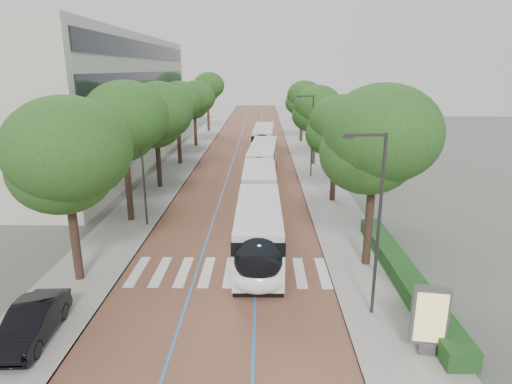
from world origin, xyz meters
TOP-DOWN VIEW (x-y plane):
  - ground at (0.00, 0.00)m, footprint 160.00×160.00m
  - road at (0.00, 40.00)m, footprint 11.00×140.00m
  - sidewalk_left at (-7.50, 40.00)m, footprint 4.00×140.00m
  - sidewalk_right at (7.50, 40.00)m, footprint 4.00×140.00m
  - kerb_left at (-5.60, 40.00)m, footprint 0.20×140.00m
  - kerb_right at (5.60, 40.00)m, footprint 0.20×140.00m
  - zebra_crossing at (0.20, 1.00)m, footprint 10.55×3.60m
  - lane_line_left at (-1.60, 40.00)m, footprint 0.12×126.00m
  - lane_line_right at (1.60, 40.00)m, footprint 0.12×126.00m
  - office_building at (-19.47, 28.00)m, footprint 18.11×40.00m
  - hedge at (9.10, 0.00)m, footprint 1.20×14.00m
  - streetlight_near at (6.62, -3.00)m, footprint 1.82×0.20m
  - streetlight_far at (6.62, 22.00)m, footprint 1.82×0.20m
  - lamp_post_left at (-6.10, 8.00)m, footprint 0.14×0.14m
  - trees_left at (-7.50, 22.43)m, footprint 6.11×60.59m
  - trees_right at (7.70, 19.68)m, footprint 5.93×47.50m
  - lead_bus at (1.71, 6.66)m, footprint 2.62×18.41m
  - bus_queued_0 at (1.95, 22.16)m, footprint 3.24×12.52m
  - bus_queued_1 at (2.06, 35.66)m, footprint 2.99×12.48m
  - ad_panel at (8.18, -5.75)m, footprint 1.35×0.59m
  - parked_car at (-7.22, -5.13)m, footprint 1.80×4.50m

SIDE VIEW (x-z plane):
  - ground at x=0.00m, z-range 0.00..0.00m
  - road at x=0.00m, z-range 0.00..0.02m
  - lane_line_left at x=-1.60m, z-range 0.02..0.03m
  - lane_line_right at x=1.60m, z-range 0.02..0.03m
  - zebra_crossing at x=0.20m, z-range 0.02..0.03m
  - sidewalk_left at x=-7.50m, z-range 0.00..0.12m
  - sidewalk_right at x=7.50m, z-range 0.00..0.12m
  - kerb_left at x=-5.60m, z-range -0.01..0.13m
  - kerb_right at x=5.60m, z-range -0.01..0.13m
  - hedge at x=9.10m, z-range 0.12..0.92m
  - parked_car at x=-7.22m, z-range 0.12..1.58m
  - ad_panel at x=8.18m, z-range 0.19..2.92m
  - bus_queued_0 at x=1.95m, z-range 0.02..3.22m
  - bus_queued_1 at x=2.06m, z-range 0.02..3.22m
  - lead_bus at x=1.71m, z-range 0.03..3.23m
  - lamp_post_left at x=-6.10m, z-range 0.12..8.12m
  - streetlight_near at x=6.62m, z-range 0.82..8.82m
  - streetlight_far at x=6.62m, z-range 0.82..8.82m
  - trees_right at x=7.70m, z-range 1.65..10.96m
  - trees_left at x=-7.50m, z-range 1.80..11.25m
  - office_building at x=-19.47m, z-range 0.00..14.00m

